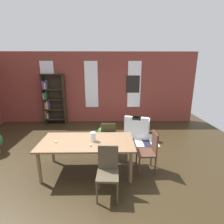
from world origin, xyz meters
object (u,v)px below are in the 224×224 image
(dining_table, at_px, (87,144))
(bookshelf_tall, at_px, (52,99))
(armchair_white, at_px, (137,128))
(potted_plant_corner, at_px, (103,134))
(vase_on_table, at_px, (93,137))
(dining_chair_near_right, at_px, (108,170))
(dining_chair_head_right, at_px, (149,150))
(dining_chair_far_right, at_px, (108,138))

(dining_table, height_order, bookshelf_tall, bookshelf_tall)
(armchair_white, height_order, potted_plant_corner, armchair_white)
(vase_on_table, xyz_separation_m, potted_plant_corner, (0.17, 1.54, -0.59))
(dining_chair_near_right, height_order, dining_chair_head_right, same)
(bookshelf_tall, relative_size, potted_plant_corner, 3.99)
(dining_chair_head_right, relative_size, dining_chair_far_right, 1.00)
(dining_chair_near_right, bearing_deg, dining_chair_head_right, 38.27)
(dining_table, distance_m, armchair_white, 2.61)
(potted_plant_corner, bearing_deg, dining_chair_far_right, -78.25)
(vase_on_table, relative_size, dining_chair_head_right, 0.22)
(dining_table, distance_m, dining_chair_far_right, 0.89)
(dining_chair_near_right, height_order, potted_plant_corner, dining_chair_near_right)
(dining_table, relative_size, dining_chair_head_right, 2.18)
(dining_chair_far_right, distance_m, potted_plant_corner, 0.85)
(bookshelf_tall, bearing_deg, vase_on_table, -60.02)
(vase_on_table, relative_size, dining_chair_near_right, 0.22)
(vase_on_table, height_order, dining_chair_far_right, vase_on_table)
(dining_chair_near_right, height_order, dining_chair_far_right, same)
(armchair_white, bearing_deg, dining_chair_far_right, -126.42)
(dining_chair_head_right, distance_m, armchair_white, 2.13)
(vase_on_table, xyz_separation_m, armchair_white, (1.35, 2.11, -0.58))
(dining_chair_near_right, distance_m, dining_chair_head_right, 1.20)
(potted_plant_corner, bearing_deg, dining_chair_head_right, -54.22)
(bookshelf_tall, bearing_deg, dining_chair_head_right, -46.73)
(dining_chair_far_right, bearing_deg, dining_chair_near_right, -89.92)
(vase_on_table, height_order, dining_chair_head_right, vase_on_table)
(dining_chair_head_right, bearing_deg, dining_chair_far_right, 141.93)
(dining_chair_near_right, height_order, armchair_white, dining_chair_near_right)
(dining_chair_head_right, bearing_deg, dining_chair_near_right, -141.73)
(dining_chair_head_right, xyz_separation_m, bookshelf_tall, (-3.30, 3.50, 0.55))
(potted_plant_corner, bearing_deg, bookshelf_tall, 138.09)
(bookshelf_tall, distance_m, potted_plant_corner, 3.05)
(dining_table, relative_size, armchair_white, 2.08)
(armchair_white, bearing_deg, vase_on_table, -122.50)
(vase_on_table, xyz_separation_m, dining_chair_head_right, (1.28, 0.00, -0.35))
(dining_chair_head_right, height_order, potted_plant_corner, dining_chair_head_right)
(vase_on_table, bearing_deg, dining_table, -180.00)
(dining_table, bearing_deg, dining_chair_far_right, 57.65)
(dining_chair_far_right, relative_size, bookshelf_tall, 0.45)
(dining_chair_far_right, distance_m, armchair_white, 1.72)
(dining_table, bearing_deg, armchair_white, 54.96)
(dining_table, bearing_deg, potted_plant_corner, 78.90)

